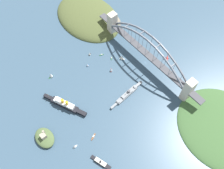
{
  "coord_description": "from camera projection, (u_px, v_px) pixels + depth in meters",
  "views": [
    {
      "loc": [
        -160.13,
        214.5,
        367.23
      ],
      "look_at": [
        0.0,
        79.0,
        8.0
      ],
      "focal_mm": 39.75,
      "sensor_mm": 36.0,
      "label": 1
    }
  ],
  "objects": [
    {
      "name": "small_boat_2",
      "position": [
        51.0,
        75.0,
        428.66
      ],
      "size": [
        6.0,
        9.96,
        11.34
      ],
      "color": "#2D6B3D",
      "rests_on": "ground"
    },
    {
      "name": "small_boat_6",
      "position": [
        111.0,
        70.0,
        435.49
      ],
      "size": [
        6.9,
        6.43,
        9.28
      ],
      "color": "#B2231E",
      "rests_on": "ground"
    },
    {
      "name": "headland_west_shore",
      "position": [
        224.0,
        128.0,
        385.3
      ],
      "size": [
        148.51,
        133.84,
        16.27
      ],
      "color": "#3D6033",
      "rests_on": "ground"
    },
    {
      "name": "small_boat_8",
      "position": [
        102.0,
        55.0,
        456.46
      ],
      "size": [
        4.0,
        7.96,
        2.13
      ],
      "color": "#2D6B3D",
      "rests_on": "ground"
    },
    {
      "name": "fort_island_mid_harbor",
      "position": [
        45.0,
        138.0,
        372.73
      ],
      "size": [
        35.84,
        26.14,
        17.63
      ],
      "color": "#4C6038",
      "rests_on": "ground"
    },
    {
      "name": "harbor_arch_bridge",
      "position": [
        147.0,
        53.0,
        425.43
      ],
      "size": [
        246.3,
        15.11,
        66.58
      ],
      "color": "beige",
      "rests_on": "ground"
    },
    {
      "name": "small_boat_3",
      "position": [
        122.0,
        57.0,
        448.27
      ],
      "size": [
        9.35,
        7.97,
        10.8
      ],
      "color": "silver",
      "rests_on": "ground"
    },
    {
      "name": "harbor_ferry_steamer",
      "position": [
        101.0,
        162.0,
        357.14
      ],
      "size": [
        33.34,
        15.12,
        7.41
      ],
      "color": "black",
      "rests_on": "ground"
    },
    {
      "name": "small_boat_5",
      "position": [
        93.0,
        137.0,
        377.87
      ],
      "size": [
        6.24,
        11.7,
        1.96
      ],
      "color": "brown",
      "rests_on": "ground"
    },
    {
      "name": "small_boat_7",
      "position": [
        90.0,
        54.0,
        454.31
      ],
      "size": [
        4.48,
        6.32,
        7.08
      ],
      "color": "black",
      "rests_on": "ground"
    },
    {
      "name": "headland_east_shore",
      "position": [
        89.0,
        18.0,
        505.14
      ],
      "size": [
        152.86,
        109.94,
        30.75
      ],
      "color": "#4C562D",
      "rests_on": "ground"
    },
    {
      "name": "naval_cruiser",
      "position": [
        127.0,
        94.0,
        412.11
      ],
      "size": [
        10.68,
        72.68,
        16.94
      ],
      "color": "gray",
      "rests_on": "ground"
    },
    {
      "name": "small_boat_4",
      "position": [
        75.0,
        146.0,
        367.15
      ],
      "size": [
        4.28,
        7.53,
        8.39
      ],
      "color": "silver",
      "rests_on": "ground"
    },
    {
      "name": "seaplane_taxiing_near_bridge",
      "position": [
        167.0,
        58.0,
        450.53
      ],
      "size": [
        8.9,
        9.02,
        5.12
      ],
      "color": "#B7B7B2",
      "rests_on": "ground"
    },
    {
      "name": "small_boat_1",
      "position": [
        88.0,
        65.0,
        442.07
      ],
      "size": [
        4.78,
        6.1,
        6.4
      ],
      "color": "#234C8C",
      "rests_on": "ground"
    },
    {
      "name": "ground_plane",
      "position": [
        145.0,
        62.0,
        448.63
      ],
      "size": [
        1400.0,
        1400.0,
        0.0
      ],
      "primitive_type": "plane",
      "color": "#385166"
    },
    {
      "name": "ocean_liner",
      "position": [
        65.0,
        104.0,
        399.8
      ],
      "size": [
        74.95,
        36.93,
        19.74
      ],
      "color": "black",
      "rests_on": "ground"
    },
    {
      "name": "small_boat_0",
      "position": [
        112.0,
        58.0,
        452.34
      ],
      "size": [
        6.25,
        5.96,
        2.33
      ],
      "color": "#2D6B3D",
      "rests_on": "ground"
    }
  ]
}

